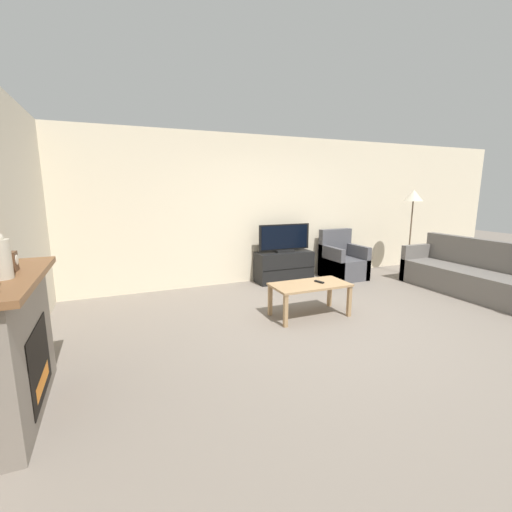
{
  "coord_description": "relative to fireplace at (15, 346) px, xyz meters",
  "views": [
    {
      "loc": [
        -2.62,
        -3.45,
        1.72
      ],
      "look_at": [
        -0.88,
        0.7,
        0.85
      ],
      "focal_mm": 24.0,
      "sensor_mm": 36.0,
      "label": 1
    }
  ],
  "objects": [
    {
      "name": "ground_plane",
      "position": [
        3.37,
        0.53,
        -0.57
      ],
      "size": [
        24.0,
        24.0,
        0.0
      ],
      "primitive_type": "plane",
      "color": "slate"
    },
    {
      "name": "wall_back",
      "position": [
        3.37,
        3.01,
        0.78
      ],
      "size": [
        12.0,
        0.06,
        2.7
      ],
      "color": "beige",
      "rests_on": "ground"
    },
    {
      "name": "fireplace",
      "position": [
        0.0,
        0.0,
        0.0
      ],
      "size": [
        0.41,
        1.42,
        1.11
      ],
      "color": "slate",
      "rests_on": "ground"
    },
    {
      "name": "mantel_vase_centre_left",
      "position": [
        0.02,
        -0.11,
        0.69
      ],
      "size": [
        0.13,
        0.13,
        0.32
      ],
      "color": "beige",
      "rests_on": "fireplace"
    },
    {
      "name": "mantel_clock",
      "position": [
        0.02,
        0.14,
        0.62
      ],
      "size": [
        0.08,
        0.11,
        0.15
      ],
      "color": "brown",
      "rests_on": "fireplace"
    },
    {
      "name": "tv_stand",
      "position": [
        3.7,
        2.72,
        -0.28
      ],
      "size": [
        1.09,
        0.44,
        0.57
      ],
      "color": "black",
      "rests_on": "ground"
    },
    {
      "name": "tv",
      "position": [
        3.7,
        2.72,
        0.25
      ],
      "size": [
        1.03,
        0.18,
        0.52
      ],
      "color": "black",
      "rests_on": "tv_stand"
    },
    {
      "name": "armchair",
      "position": [
        4.9,
        2.53,
        -0.27
      ],
      "size": [
        0.7,
        0.76,
        0.94
      ],
      "color": "#4C4C51",
      "rests_on": "ground"
    },
    {
      "name": "coffee_table",
      "position": [
        3.18,
        0.96,
        -0.17
      ],
      "size": [
        1.06,
        0.54,
        0.46
      ],
      "color": "#A37F56",
      "rests_on": "ground"
    },
    {
      "name": "remote",
      "position": [
        3.33,
        0.96,
        -0.1
      ],
      "size": [
        0.08,
        0.16,
        0.02
      ],
      "rotation": [
        0.0,
        0.0,
        0.29
      ],
      "color": "black",
      "rests_on": "coffee_table"
    },
    {
      "name": "couch",
      "position": [
        6.26,
        0.73,
        -0.27
      ],
      "size": [
        0.81,
        2.4,
        0.9
      ],
      "color": "#66605B",
      "rests_on": "ground"
    },
    {
      "name": "floor_lamp",
      "position": [
        6.33,
        2.23,
        0.95
      ],
      "size": [
        0.38,
        0.38,
        1.72
      ],
      "color": "black",
      "rests_on": "ground"
    }
  ]
}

